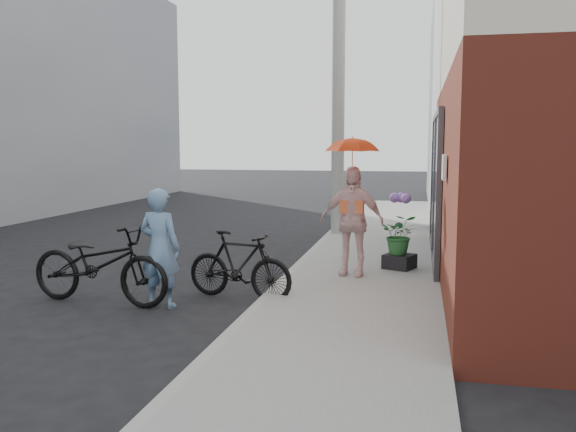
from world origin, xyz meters
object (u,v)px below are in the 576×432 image
(planter, at_px, (399,261))
(bike_right, at_px, (239,265))
(officer, at_px, (160,248))
(kimono_woman, at_px, (352,221))
(utility_pole, at_px, (338,79))
(bike_left, at_px, (100,264))

(planter, bearing_deg, bike_right, -136.79)
(officer, bearing_deg, bike_right, -138.96)
(bike_right, xyz_separation_m, kimono_woman, (1.37, 1.31, 0.48))
(kimono_woman, xyz_separation_m, planter, (0.70, 0.64, -0.71))
(utility_pole, xyz_separation_m, bike_left, (-2.31, -6.24, -2.96))
(officer, relative_size, kimono_woman, 0.93)
(bike_right, xyz_separation_m, planter, (2.08, 1.95, -0.23))
(bike_left, distance_m, planter, 4.60)
(utility_pole, xyz_separation_m, kimono_woman, (0.79, -4.32, -2.55))
(utility_pole, height_order, bike_right, utility_pole)
(planter, bearing_deg, utility_pole, 112.11)
(utility_pole, distance_m, bike_left, 7.29)
(kimono_woman, bearing_deg, bike_left, -140.72)
(officer, height_order, bike_right, officer)
(bike_left, distance_m, kimono_woman, 3.67)
(bike_left, height_order, planter, bike_left)
(kimono_woman, bearing_deg, utility_pole, 107.79)
(utility_pole, relative_size, planter, 16.24)
(officer, relative_size, bike_right, 0.99)
(utility_pole, distance_m, officer, 6.95)
(officer, xyz_separation_m, bike_left, (-0.85, -0.02, -0.24))
(kimono_woman, bearing_deg, officer, -132.40)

